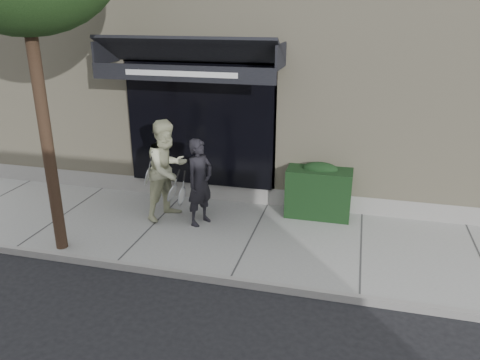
# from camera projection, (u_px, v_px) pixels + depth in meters

# --- Properties ---
(ground) EXTENTS (80.00, 80.00, 0.00)m
(ground) POSITION_uv_depth(u_px,v_px,m) (252.00, 241.00, 8.86)
(ground) COLOR black
(ground) RESTS_ON ground
(sidewalk) EXTENTS (20.00, 3.00, 0.12)m
(sidewalk) POSITION_uv_depth(u_px,v_px,m) (252.00, 238.00, 8.84)
(sidewalk) COLOR gray
(sidewalk) RESTS_ON ground
(curb) EXTENTS (20.00, 0.10, 0.14)m
(curb) POSITION_uv_depth(u_px,v_px,m) (230.00, 281.00, 7.43)
(curb) COLOR gray
(curb) RESTS_ON ground
(building_facade) EXTENTS (14.30, 8.04, 5.64)m
(building_facade) POSITION_uv_depth(u_px,v_px,m) (295.00, 64.00, 12.42)
(building_facade) COLOR #BBB08F
(building_facade) RESTS_ON ground
(hedge) EXTENTS (1.30, 0.70, 1.14)m
(hedge) POSITION_uv_depth(u_px,v_px,m) (319.00, 190.00, 9.52)
(hedge) COLOR black
(hedge) RESTS_ON sidewalk
(pedestrian_front) EXTENTS (0.86, 0.88, 1.73)m
(pedestrian_front) POSITION_uv_depth(u_px,v_px,m) (200.00, 182.00, 9.03)
(pedestrian_front) COLOR black
(pedestrian_front) RESTS_ON sidewalk
(pedestrian_back) EXTENTS (1.11, 1.21, 2.02)m
(pedestrian_back) POSITION_uv_depth(u_px,v_px,m) (167.00, 170.00, 9.28)
(pedestrian_back) COLOR beige
(pedestrian_back) RESTS_ON sidewalk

